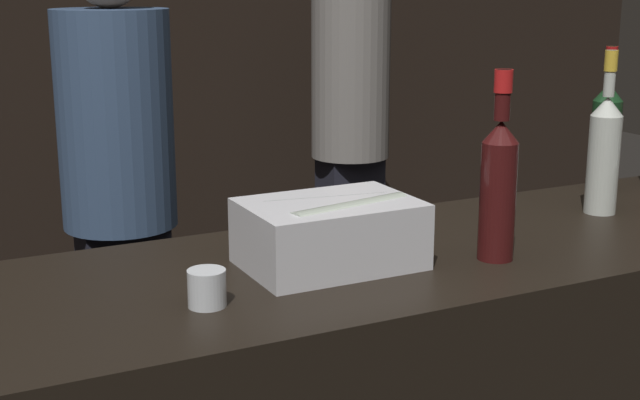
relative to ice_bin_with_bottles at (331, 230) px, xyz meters
The scene contains 8 objects.
wall_back_chalkboard 2.55m from the ice_bin_with_bottles, 90.08° to the left, with size 6.40×0.06×2.80m.
ice_bin_with_bottles is the anchor object (origin of this frame).
candle_votive 0.31m from the ice_bin_with_bottles, 160.78° to the right, with size 0.07×0.07×0.06m.
rose_wine_bottle 0.75m from the ice_bin_with_bottles, ahead, with size 0.07×0.07×0.38m.
red_wine_bottle_burgundy 0.95m from the ice_bin_with_bottles, 14.71° to the left, with size 0.07×0.07×0.37m.
red_wine_bottle_tall 0.34m from the ice_bin_with_bottles, 19.44° to the right, with size 0.07×0.07×0.37m.
person_in_hoodie 2.11m from the ice_bin_with_bottles, 60.42° to the left, with size 0.33×0.33×1.70m.
person_blond_tee 1.35m from the ice_bin_with_bottles, 93.25° to the left, with size 0.36×0.36×1.64m.
Camera 1 is at (-0.75, -1.15, 1.52)m, focal length 50.00 mm.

